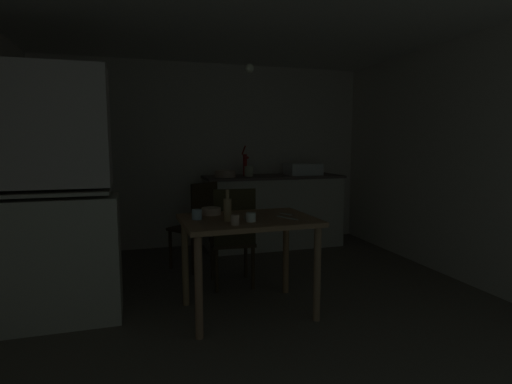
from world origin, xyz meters
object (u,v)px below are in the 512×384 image
Objects in this scene: mixing_bowl_counter at (225,174)px; chair_far_side at (233,236)px; dining_table at (248,232)px; serving_bowl_wide at (211,211)px; sink_basin at (303,169)px; hand_pump at (245,163)px; teacup_cream at (197,214)px; hutch_cabinet at (47,206)px; glass_bottle at (228,209)px; chair_by_counter at (197,224)px.

chair_far_side is at bearing -99.45° from mixing_bowl_counter.
chair_far_side is at bearing 88.13° from dining_table.
chair_far_side is 0.54m from serving_bowl_wide.
sink_basin is 1.13× the size of hand_pump.
dining_table is 0.42m from teacup_cream.
hand_pump is 2.10m from dining_table.
glass_bottle is (1.29, -0.35, -0.03)m from hutch_cabinet.
dining_table is (-0.52, -1.99, -0.44)m from hand_pump.
hand_pump is 2.46× the size of serving_bowl_wide.
dining_table is at bearing 24.76° from glass_bottle.
chair_far_side is at bearing 73.34° from glass_bottle.
sink_basin is at bearing 46.33° from chair_far_side.
chair_by_counter is (-0.24, 0.65, 0.01)m from chair_far_side.
hand_pump is at bearing 71.26° from glass_bottle.
hutch_cabinet is 1.33m from glass_bottle.
mixing_bowl_counter is (1.70, 1.62, 0.08)m from hutch_cabinet.
glass_bottle is (-0.18, -0.08, 0.21)m from dining_table.
sink_basin reaches higher than chair_by_counter.
teacup_cream is (-0.14, -0.18, 0.01)m from serving_bowl_wide.
chair_by_counter is at bearing 91.50° from glass_bottle.
hutch_cabinet is at bearing -139.17° from hand_pump.
mixing_bowl_counter is at bearing -161.45° from hand_pump.
hutch_cabinet reaches higher than serving_bowl_wide.
teacup_cream is at bearing -11.11° from hutch_cabinet.
serving_bowl_wide is at bearing -132.36° from sink_basin.
serving_bowl_wide is at bearing -126.89° from chair_far_side.
mixing_bowl_counter is 0.27× the size of chair_by_counter.
chair_by_counter reaches higher than serving_bowl_wide.
glass_bottle is (0.03, -1.32, 0.37)m from chair_by_counter.
chair_far_side is (-0.50, -1.39, -0.61)m from hand_pump.
glass_bottle reaches higher than chair_far_side.
glass_bottle reaches higher than dining_table.
sink_basin is 2.52m from glass_bottle.
serving_bowl_wide is at bearing -1.49° from hutch_cabinet.
hutch_cabinet is 7.38× the size of mixing_bowl_counter.
hutch_cabinet is at bearing -142.17° from chair_by_counter.
hand_pump is 1.93m from serving_bowl_wide.
dining_table is at bearing -8.17° from teacup_cream.
sink_basin is at bearing 47.64° from serving_bowl_wide.
glass_bottle is (-0.42, -1.98, -0.11)m from mixing_bowl_counter.
hand_pump is 1.62× the size of glass_bottle.
hutch_cabinet is 1.58m from chair_far_side.
glass_bottle reaches higher than serving_bowl_wide.
glass_bottle is at bearing -126.34° from sink_basin.
hutch_cabinet is at bearing 178.51° from serving_bowl_wide.
chair_by_counter is (-0.74, -0.75, -0.61)m from hand_pump.
glass_bottle is (-1.49, -2.03, -0.14)m from sink_basin.
teacup_cream is (-0.91, -1.93, -0.29)m from hand_pump.
teacup_cream is at bearing -132.03° from sink_basin.
serving_bowl_wide is at bearing 101.42° from glass_bottle.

